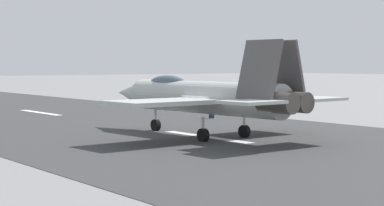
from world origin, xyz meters
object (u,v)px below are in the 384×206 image
(fighter_jet, at_px, (203,96))
(marker_cone_mid, at_px, (263,114))
(crew_person, at_px, (212,108))
(marker_cone_far, at_px, (157,105))

(fighter_jet, bearing_deg, marker_cone_mid, -55.89)
(marker_cone_mid, bearing_deg, crew_person, 63.50)
(fighter_jet, xyz_separation_m, marker_cone_far, (24.14, -12.45, -2.17))
(fighter_jet, relative_size, crew_person, 10.44)
(crew_person, relative_size, marker_cone_far, 2.97)
(fighter_jet, distance_m, marker_cone_far, 27.25)
(marker_cone_far, bearing_deg, marker_cone_mid, 180.00)
(fighter_jet, height_order, marker_cone_far, fighter_jet)
(crew_person, bearing_deg, marker_cone_far, -15.46)
(fighter_jet, xyz_separation_m, marker_cone_mid, (8.43, -12.45, -2.17))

